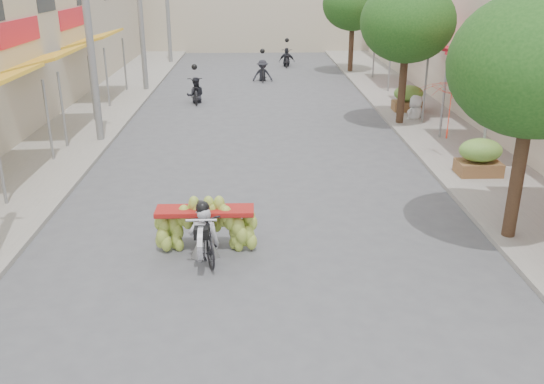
# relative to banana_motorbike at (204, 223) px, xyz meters

# --- Properties ---
(ground) EXTENTS (120.00, 120.00, 0.00)m
(ground) POSITION_rel_banana_motorbike_xyz_m (1.16, -3.52, -0.71)
(ground) COLOR #4E4E52
(ground) RESTS_ON ground
(sidewalk_left) EXTENTS (4.00, 60.00, 0.12)m
(sidewalk_left) POSITION_rel_banana_motorbike_xyz_m (-5.84, 11.48, -0.65)
(sidewalk_left) COLOR gray
(sidewalk_left) RESTS_ON ground
(sidewalk_right) EXTENTS (4.00, 60.00, 0.12)m
(sidewalk_right) POSITION_rel_banana_motorbike_xyz_m (8.16, 11.48, -0.65)
(sidewalk_right) COLOR gray
(sidewalk_right) RESTS_ON ground
(far_building) EXTENTS (20.00, 6.00, 7.00)m
(far_building) POSITION_rel_banana_motorbike_xyz_m (1.16, 34.48, 2.79)
(far_building) COLOR #BBAD93
(far_building) RESTS_ON ground
(utility_pole_mid) EXTENTS (0.60, 0.24, 8.00)m
(utility_pole_mid) POSITION_rel_banana_motorbike_xyz_m (-4.24, 8.48, 3.32)
(utility_pole_mid) COLOR slate
(utility_pole_mid) RESTS_ON ground
(utility_pole_far) EXTENTS (0.60, 0.24, 8.00)m
(utility_pole_far) POSITION_rel_banana_motorbike_xyz_m (-4.24, 17.48, 3.32)
(utility_pole_far) COLOR slate
(utility_pole_far) RESTS_ON ground
(street_tree_near) EXTENTS (3.40, 3.40, 5.25)m
(street_tree_near) POSITION_rel_banana_motorbike_xyz_m (6.56, 0.48, 3.08)
(street_tree_near) COLOR #3A2719
(street_tree_near) RESTS_ON ground
(street_tree_mid) EXTENTS (3.40, 3.40, 5.25)m
(street_tree_mid) POSITION_rel_banana_motorbike_xyz_m (6.56, 10.48, 3.08)
(street_tree_mid) COLOR #3A2719
(street_tree_mid) RESTS_ON ground
(street_tree_far) EXTENTS (3.40, 3.40, 5.25)m
(street_tree_far) POSITION_rel_banana_motorbike_xyz_m (6.56, 22.48, 3.08)
(street_tree_far) COLOR #3A2719
(street_tree_far) RESTS_ON ground
(produce_crate_mid) EXTENTS (1.20, 0.88, 1.16)m
(produce_crate_mid) POSITION_rel_banana_motorbike_xyz_m (7.36, 4.48, 0.01)
(produce_crate_mid) COLOR brown
(produce_crate_mid) RESTS_ON ground
(produce_crate_far) EXTENTS (1.20, 0.88, 1.16)m
(produce_crate_far) POSITION_rel_banana_motorbike_xyz_m (7.36, 12.48, 0.01)
(produce_crate_far) COLOR brown
(produce_crate_far) RESTS_ON ground
(banana_motorbike) EXTENTS (2.20, 1.97, 2.12)m
(banana_motorbike) POSITION_rel_banana_motorbike_xyz_m (0.00, 0.00, 0.00)
(banana_motorbike) COLOR black
(banana_motorbike) RESTS_ON ground
(market_umbrella) EXTENTS (2.33, 2.33, 1.80)m
(market_umbrella) POSITION_rel_banana_motorbike_xyz_m (6.92, 6.08, 1.79)
(market_umbrella) COLOR red
(market_umbrella) RESTS_ON ground
(pedestrian) EXTENTS (1.02, 0.89, 1.78)m
(pedestrian) POSITION_rel_banana_motorbike_xyz_m (7.34, 11.18, 0.31)
(pedestrian) COLOR silver
(pedestrian) RESTS_ON ground
(bg_motorbike_a) EXTENTS (0.87, 1.85, 1.95)m
(bg_motorbike_a) POSITION_rel_banana_motorbike_xyz_m (-1.57, 14.81, 0.02)
(bg_motorbike_a) COLOR black
(bg_motorbike_a) RESTS_ON ground
(bg_motorbike_b) EXTENTS (1.07, 1.68, 1.95)m
(bg_motorbike_b) POSITION_rel_banana_motorbike_xyz_m (1.49, 20.02, 0.14)
(bg_motorbike_b) COLOR black
(bg_motorbike_b) RESTS_ON ground
(bg_motorbike_c) EXTENTS (1.00, 1.75, 1.95)m
(bg_motorbike_c) POSITION_rel_banana_motorbike_xyz_m (3.05, 25.06, 0.08)
(bg_motorbike_c) COLOR black
(bg_motorbike_c) RESTS_ON ground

